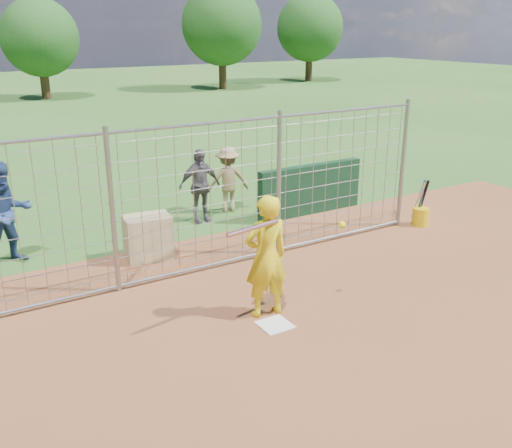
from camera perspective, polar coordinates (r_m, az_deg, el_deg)
ground at (r=8.23m, az=1.12°, el=-9.53°), size 100.00×100.00×0.00m
infield_dirt at (r=6.35m, az=16.78°, el=-20.35°), size 18.00×18.00×0.00m
home_plate at (r=8.08m, az=1.90°, el=-10.05°), size 0.43×0.43×0.02m
dugout_wall at (r=12.58m, az=5.46°, el=3.46°), size 2.60×0.20×1.10m
batter at (r=7.98m, az=1.03°, el=-3.30°), size 0.69×0.48×1.80m
bystander_a at (r=10.68m, az=-23.63°, el=0.98°), size 1.01×0.86×1.82m
bystander_b at (r=11.99m, az=-5.67°, el=3.83°), size 0.93×0.39×1.57m
bystander_c at (r=12.64m, az=-2.83°, el=4.46°), size 1.05×0.76×1.47m
equipment_bin at (r=10.30m, az=-10.74°, el=-1.33°), size 0.86×0.64×0.80m
equipment_in_play at (r=7.61m, az=2.00°, el=-0.31°), size 1.89×0.27×0.26m
bucket_with_bats at (r=12.34m, az=16.13°, el=0.96°), size 0.34×0.37×0.98m
backstop_fence at (r=9.36m, az=-5.40°, el=2.39°), size 9.08×0.08×2.60m
tree_line at (r=34.92m, az=-20.75°, el=17.73°), size 44.66×6.72×6.48m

